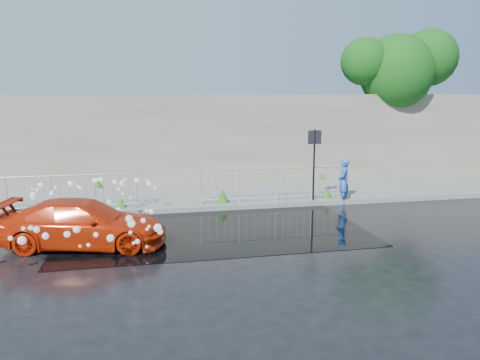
# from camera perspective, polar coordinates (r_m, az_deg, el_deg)

# --- Properties ---
(ground) EXTENTS (90.00, 90.00, 0.00)m
(ground) POSITION_cam_1_polar(r_m,az_deg,el_deg) (11.85, -5.03, -7.33)
(ground) COLOR black
(ground) RESTS_ON ground
(pavement) EXTENTS (30.00, 4.00, 0.15)m
(pavement) POSITION_cam_1_polar(r_m,az_deg,el_deg) (16.65, -7.18, -1.99)
(pavement) COLOR slate
(pavement) RESTS_ON ground
(curb) EXTENTS (30.00, 0.25, 0.16)m
(curb) POSITION_cam_1_polar(r_m,az_deg,el_deg) (14.71, -6.49, -3.58)
(curb) COLOR slate
(curb) RESTS_ON ground
(retaining_wall) EXTENTS (30.00, 0.60, 3.50)m
(retaining_wall) POSITION_cam_1_polar(r_m,az_deg,el_deg) (18.55, -7.90, 4.94)
(retaining_wall) COLOR #686158
(retaining_wall) RESTS_ON pavement
(puddle) EXTENTS (8.00, 5.00, 0.01)m
(puddle) POSITION_cam_1_polar(r_m,az_deg,el_deg) (12.86, -3.36, -5.87)
(puddle) COLOR black
(puddle) RESTS_ON ground
(sign_post) EXTENTS (0.45, 0.06, 2.50)m
(sign_post) POSITION_cam_1_polar(r_m,az_deg,el_deg) (15.47, 9.04, 3.23)
(sign_post) COLOR black
(sign_post) RESTS_ON ground
(tree) EXTENTS (5.23, 3.19, 6.42)m
(tree) POSITION_cam_1_polar(r_m,az_deg,el_deg) (21.69, 18.99, 12.88)
(tree) COLOR #332114
(tree) RESTS_ON ground
(railing_left) EXTENTS (5.05, 0.05, 1.10)m
(railing_left) POSITION_cam_1_polar(r_m,az_deg,el_deg) (15.08, -21.99, -1.37)
(railing_left) COLOR silver
(railing_left) RESTS_ON pavement
(railing_right) EXTENTS (5.05, 0.05, 1.10)m
(railing_right) POSITION_cam_1_polar(r_m,az_deg,el_deg) (15.47, 4.45, -0.38)
(railing_right) COLOR silver
(railing_right) RESTS_ON pavement
(weeds) EXTENTS (12.17, 3.93, 0.46)m
(weeds) POSITION_cam_1_polar(r_m,az_deg,el_deg) (15.99, -7.73, -1.55)
(weeds) COLOR #204E14
(weeds) RESTS_ON pavement
(water_spray) EXTENTS (3.65, 5.52, 1.09)m
(water_spray) POSITION_cam_1_polar(r_m,az_deg,el_deg) (12.51, -18.09, -3.35)
(water_spray) COLOR white
(water_spray) RESTS_ON ground
(red_car) EXTENTS (4.13, 2.32, 1.13)m
(red_car) POSITION_cam_1_polar(r_m,az_deg,el_deg) (11.80, -18.55, -5.06)
(red_car) COLOR #BC2507
(red_car) RESTS_ON ground
(person) EXTENTS (0.56, 0.66, 1.53)m
(person) POSITION_cam_1_polar(r_m,az_deg,el_deg) (15.92, 12.49, -0.19)
(person) COLOR blue
(person) RESTS_ON ground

